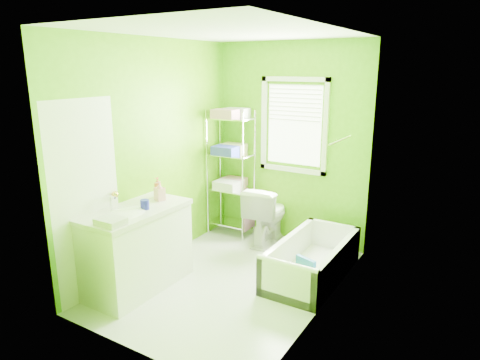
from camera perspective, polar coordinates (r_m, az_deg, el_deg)
The scene contains 9 objects.
ground at distance 4.85m, azimuth -1.12°, elevation -13.13°, with size 2.90×2.90×0.00m, color silver.
room_envelope at distance 4.35m, azimuth -1.22°, elevation 5.17°, with size 2.14×2.94×2.62m.
window at distance 5.56m, azimuth 7.21°, elevation 7.88°, with size 0.92×0.05×1.22m.
door at distance 4.43m, azimuth -19.76°, elevation -2.80°, with size 0.09×0.80×2.00m.
right_wall_decor at distance 3.93m, azimuth 11.47°, elevation 0.45°, with size 0.04×1.48×1.17m.
bathtub at distance 4.90m, azimuth 9.42°, elevation -11.19°, with size 0.65×1.40×0.45m.
toilet at distance 5.68m, azimuth 3.60°, elevation -4.57°, with size 0.44×0.77×0.79m, color white.
vanity at distance 4.64m, azimuth -13.59°, elevation -8.58°, with size 0.60×1.16×1.10m.
wire_shelf_unit at distance 5.80m, azimuth -1.12°, elevation 2.83°, with size 0.60×0.48×1.75m.
Camera 1 is at (2.31, -3.61, 2.28)m, focal length 32.00 mm.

